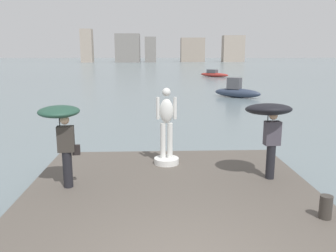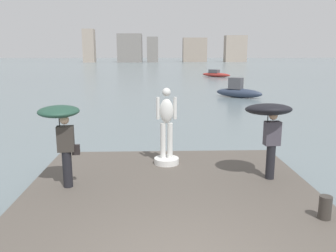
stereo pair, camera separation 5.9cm
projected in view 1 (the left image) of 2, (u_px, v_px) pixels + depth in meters
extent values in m
plane|color=slate|center=(156.00, 81.00, 44.30)|extent=(400.00, 400.00, 0.00)
cube|color=#564F47|center=(175.00, 227.00, 6.79)|extent=(6.79, 9.34, 0.40)
cylinder|color=white|center=(166.00, 161.00, 10.03)|extent=(0.71, 0.71, 0.17)
cylinder|color=white|center=(163.00, 141.00, 9.90)|extent=(0.15, 0.15, 1.03)
cylinder|color=white|center=(170.00, 141.00, 9.91)|extent=(0.15, 0.15, 1.03)
ellipsoid|color=white|center=(166.00, 111.00, 9.73)|extent=(0.38, 0.26, 0.69)
sphere|color=white|center=(166.00, 92.00, 9.62)|extent=(0.24, 0.24, 0.24)
cylinder|color=white|center=(158.00, 108.00, 9.70)|extent=(0.10, 0.10, 0.62)
cylinder|color=white|center=(175.00, 108.00, 9.72)|extent=(0.10, 0.10, 0.62)
cylinder|color=black|center=(68.00, 169.00, 8.21)|extent=(0.22, 0.22, 0.88)
cube|color=#38332D|center=(66.00, 139.00, 8.05)|extent=(0.41, 0.29, 0.60)
sphere|color=beige|center=(65.00, 120.00, 7.96)|extent=(0.21, 0.21, 0.21)
cylinder|color=#262626|center=(60.00, 125.00, 8.01)|extent=(0.02, 0.02, 0.53)
ellipsoid|color=#234738|center=(59.00, 112.00, 7.94)|extent=(1.05, 1.06, 0.28)
cube|color=black|center=(76.00, 150.00, 8.17)|extent=(0.19, 0.12, 0.24)
cylinder|color=black|center=(270.00, 162.00, 8.78)|extent=(0.22, 0.22, 0.88)
cube|color=#47424C|center=(272.00, 133.00, 8.63)|extent=(0.39, 0.26, 0.60)
sphere|color=tan|center=(273.00, 116.00, 8.53)|extent=(0.21, 0.21, 0.21)
cylinder|color=#262626|center=(268.00, 122.00, 8.59)|extent=(0.02, 0.02, 0.47)
ellipsoid|color=black|center=(268.00, 109.00, 8.53)|extent=(1.19, 1.21, 0.40)
cylinder|color=#38332D|center=(326.00, 207.00, 6.68)|extent=(0.24, 0.24, 0.46)
ellipsoid|color=#9E2D28|center=(214.00, 75.00, 51.84)|extent=(4.26, 4.19, 0.61)
cube|color=#4C4C51|center=(212.00, 71.00, 51.98)|extent=(1.67, 1.65, 0.51)
ellipsoid|color=#2D384C|center=(237.00, 93.00, 27.94)|extent=(3.67, 2.97, 0.73)
cube|color=#4C4C51|center=(234.00, 83.00, 27.94)|extent=(1.24, 1.16, 0.90)
cube|color=#A89989|center=(87.00, 46.00, 129.28)|extent=(4.18, 4.53, 12.10)
cube|color=gray|center=(128.00, 48.00, 130.87)|extent=(9.14, 6.43, 10.44)
cube|color=gray|center=(150.00, 50.00, 132.53)|extent=(4.19, 6.91, 9.36)
cube|color=gray|center=(193.00, 50.00, 135.89)|extent=(9.20, 4.51, 9.20)
cube|color=#A89989|center=(233.00, 49.00, 135.97)|extent=(8.24, 4.83, 10.07)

